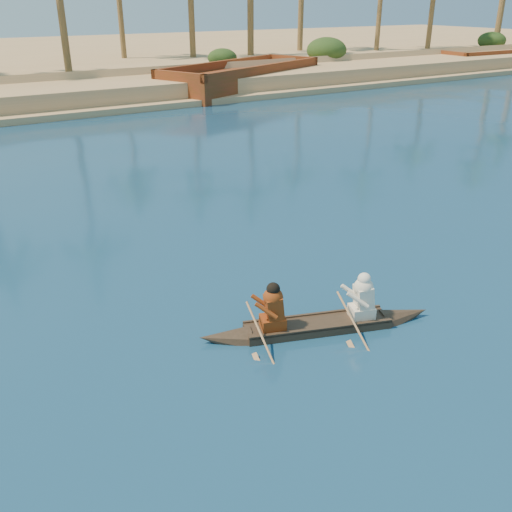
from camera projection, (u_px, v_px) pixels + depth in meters
ground at (465, 233)px, 15.98m from camera, size 160.00×160.00×0.00m
sandy_embankment at (51, 63)px, 52.06m from camera, size 150.00×51.00×1.50m
shrub_cluster at (103, 73)px, 39.87m from camera, size 100.00×6.00×2.40m
canoe at (318, 318)px, 11.22m from camera, size 4.69×2.11×1.31m
barge_mid at (242, 79)px, 39.97m from camera, size 13.91×9.12×2.21m
barge_right at (492, 59)px, 53.84m from camera, size 11.51×4.15×1.90m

